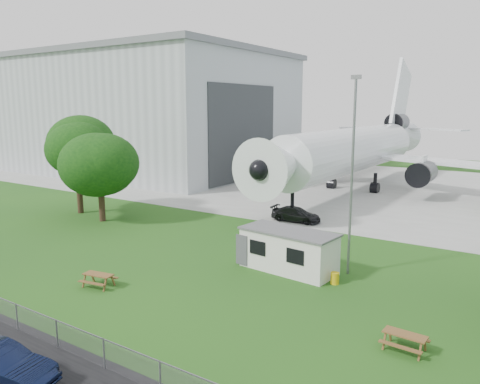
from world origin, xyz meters
The scene contains 12 objects.
ground centered at (0.00, 0.00, 0.00)m, with size 160.00×160.00×0.00m, color #2C641A.
concrete_apron centered at (0.00, 38.00, 0.01)m, with size 120.00×46.00×0.03m, color #B7B7B2.
hangar centered at (-37.97, 36.00, 9.41)m, with size 43.00×31.00×18.55m.
airliner centered at (-2.00, 35.86, 5.27)m, with size 46.36×47.73×17.69m.
site_cabin centered at (4.79, 4.72, 1.31)m, with size 6.87×3.31×2.62m.
picnic_west centered at (-3.15, -3.80, 0.00)m, with size 1.80×1.50×0.76m, color brown, non-canonical shape.
picnic_east centered at (13.59, -1.45, 0.00)m, with size 1.80×1.50×0.76m, color brown, non-canonical shape.
fence centered at (0.00, -9.50, 0.00)m, with size 58.00×0.04×1.30m, color gray.
lamp_mast centered at (8.20, 6.20, 6.00)m, with size 0.16×0.16×12.00m, color slate.
tree_west_big centered at (-19.96, 8.11, 6.63)m, with size 7.23×7.23×10.26m.
tree_west_small centered at (-15.52, 7.05, 4.88)m, with size 6.86×6.86×8.32m.
car_apron_van centered at (-0.62, 16.56, 0.66)m, with size 1.85×4.55×1.32m, color black.
Camera 1 is at (17.90, -20.79, 10.30)m, focal length 35.00 mm.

